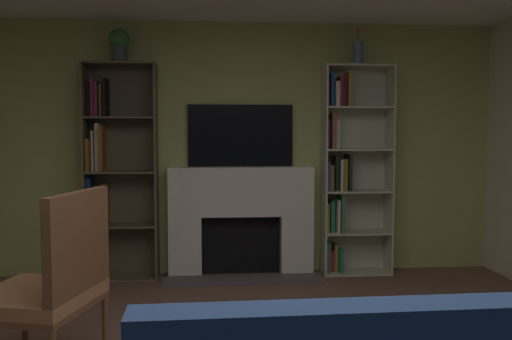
% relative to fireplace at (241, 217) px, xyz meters
% --- Properties ---
extents(wall_back_accent, '(5.49, 0.06, 2.61)m').
position_rel_fireplace_xyz_m(wall_back_accent, '(0.00, 0.15, 0.70)').
color(wall_back_accent, tan).
rests_on(wall_back_accent, ground_plane).
extents(fireplace, '(1.58, 0.54, 1.12)m').
position_rel_fireplace_xyz_m(fireplace, '(0.00, 0.00, 0.00)').
color(fireplace, white).
rests_on(fireplace, ground_plane).
extents(tv, '(1.08, 0.06, 0.63)m').
position_rel_fireplace_xyz_m(tv, '(0.00, 0.09, 0.85)').
color(tv, black).
rests_on(tv, fireplace).
extents(bookshelf_left, '(0.71, 0.32, 2.16)m').
position_rel_fireplace_xyz_m(bookshelf_left, '(-1.29, 0.01, 0.47)').
color(bookshelf_left, brown).
rests_on(bookshelf_left, ground_plane).
extents(bookshelf_right, '(0.71, 0.31, 2.16)m').
position_rel_fireplace_xyz_m(bookshelf_right, '(1.11, 0.01, 0.47)').
color(bookshelf_right, beige).
rests_on(bookshelf_right, ground_plane).
extents(potted_plant, '(0.20, 0.20, 0.33)m').
position_rel_fireplace_xyz_m(potted_plant, '(-1.20, -0.03, 1.75)').
color(potted_plant, '#475356').
rests_on(potted_plant, bookshelf_left).
extents(vase_with_flowers, '(0.11, 0.11, 0.39)m').
position_rel_fireplace_xyz_m(vase_with_flowers, '(1.20, -0.03, 1.70)').
color(vase_with_flowers, slate).
rests_on(vase_with_flowers, bookshelf_right).
extents(armchair, '(0.80, 0.84, 1.13)m').
position_rel_fireplace_xyz_m(armchair, '(-1.30, -2.25, -0.04)').
color(armchair, brown).
rests_on(armchair, ground_plane).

